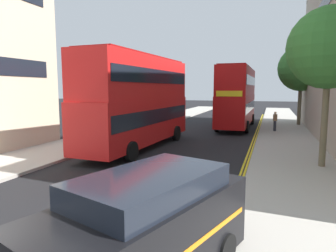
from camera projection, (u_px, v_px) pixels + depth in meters
sidewalk_right at (289, 149)px, 18.08m from camera, size 4.00×80.00×0.14m
sidewalk_left at (101, 137)px, 22.28m from camera, size 4.00×80.00×0.14m
kerb_line_outer at (251, 154)px, 16.89m from camera, size 0.10×56.00×0.01m
kerb_line_inner at (248, 154)px, 16.94m from camera, size 0.10×56.00×0.01m
double_decker_bus_away at (139, 99)px, 18.37m from camera, size 3.12×10.90×5.64m
double_decker_bus_oncoming at (237, 96)px, 28.12m from camera, size 2.86×10.83×5.64m
taxi_minivan at (142, 232)px, 5.47m from camera, size 3.26×5.15×2.12m
pedestrian_far at (275, 121)px, 25.09m from camera, size 0.34×0.22×1.62m
street_tree_near at (329, 48)px, 13.12m from camera, size 3.59×3.59×7.10m
street_tree_mid at (301, 68)px, 28.94m from camera, size 4.39×4.39×7.68m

